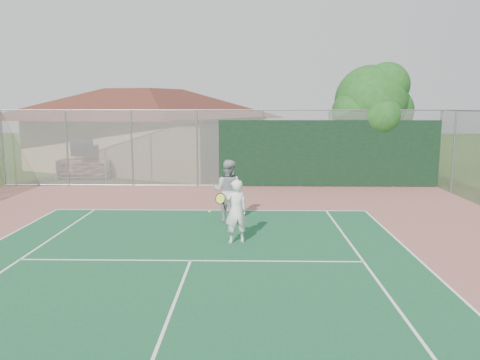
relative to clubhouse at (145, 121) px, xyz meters
name	(u,v)px	position (x,y,z in m)	size (l,w,h in m)	color
back_fence	(265,151)	(6.87, -6.38, -1.15)	(20.08, 0.11, 3.53)	gray
clubhouse	(145,121)	(0.00, 0.00, 0.00)	(15.20, 12.93, 5.56)	tan
bleachers	(86,168)	(-2.27, -3.99, -2.31)	(2.65, 1.63, 0.97)	#A94427
tree	(373,104)	(12.08, -4.82, 0.94)	(4.11, 3.89, 5.73)	#342113
player_white_front	(236,212)	(5.80, -15.42, -1.95)	(0.95, 0.76, 1.73)	white
player_grey_back	(228,191)	(5.49, -13.06, -1.83)	(1.12, 0.96, 1.98)	#A2A4A7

